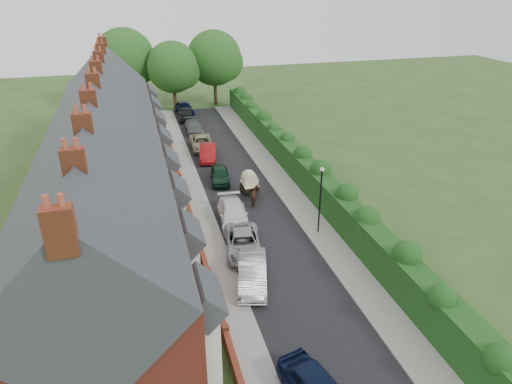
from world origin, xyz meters
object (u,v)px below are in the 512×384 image
at_px(car_silver_b, 243,243).
at_px(car_white, 233,214).
at_px(car_beige, 202,143).
at_px(car_black, 185,114).
at_px(horse, 256,196).
at_px(horse_cart, 250,182).
at_px(lamppost, 321,192).
at_px(car_grey, 194,127).
at_px(car_green, 220,175).
at_px(car_red, 208,152).
at_px(car_silver_a, 252,273).

height_order(car_silver_b, car_white, car_white).
bearing_deg(car_beige, car_black, 93.05).
height_order(horse, horse_cart, horse_cart).
bearing_deg(car_black, car_beige, -82.76).
distance_m(lamppost, car_beige, 20.68).
bearing_deg(car_grey, car_green, -87.79).
xyz_separation_m(car_red, car_beige, (-0.15, 3.19, -0.06)).
relative_size(car_white, car_grey, 1.10).
relative_size(car_silver_a, car_red, 1.04).
distance_m(car_silver_b, car_beige, 20.89).
xyz_separation_m(car_green, car_red, (-0.07, 5.83, 0.07)).
bearing_deg(car_silver_b, lamppost, 19.40).
bearing_deg(lamppost, horse_cart, 113.38).
bearing_deg(car_beige, car_silver_a, -90.29).
xyz_separation_m(car_silver_a, car_beige, (0.80, 24.40, -0.09)).
height_order(car_red, car_beige, car_red).
bearing_deg(car_beige, car_grey, 91.66).
distance_m(car_white, car_black, 28.16).
relative_size(car_green, horse_cart, 1.36).
bearing_deg(car_silver_b, horse_cart, 81.58).
relative_size(lamppost, car_green, 1.29).
bearing_deg(car_black, lamppost, -73.94).
bearing_deg(horse_cart, car_black, 95.86).
height_order(car_red, car_black, car_red).
bearing_deg(horse_cart, car_beige, 99.85).
height_order(lamppost, car_grey, lamppost).
distance_m(car_white, car_beige, 16.80).
bearing_deg(horse, car_green, -54.52).
bearing_deg(car_white, car_silver_a, -89.58).
bearing_deg(car_silver_a, horse, 88.27).
relative_size(car_grey, horse_cart, 1.61).
height_order(car_green, car_beige, car_beige).
xyz_separation_m(car_red, car_grey, (-0.16, 9.05, -0.07)).
distance_m(car_green, car_red, 5.83).
bearing_deg(car_grey, car_beige, -88.63).
height_order(car_white, car_green, car_white).
distance_m(car_beige, car_black, 11.36).
xyz_separation_m(car_red, horse_cart, (1.99, -9.18, 0.46)).
distance_m(car_red, car_beige, 3.20).
bearing_deg(horse_cart, lamppost, -66.62).
bearing_deg(horse, car_grey, -68.64).
xyz_separation_m(car_silver_a, horse, (2.95, 10.17, -0.05)).
height_order(car_silver_a, horse, car_silver_a).
height_order(car_green, horse, horse).
relative_size(car_silver_a, horse_cart, 1.62).
xyz_separation_m(car_silver_b, car_grey, (0.50, 26.75, -0.02)).
xyz_separation_m(lamppost, car_green, (-5.13, 10.78, -2.62)).
distance_m(car_green, horse_cart, 3.89).
bearing_deg(car_grey, car_black, 94.24).
relative_size(car_silver_a, car_beige, 0.95).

